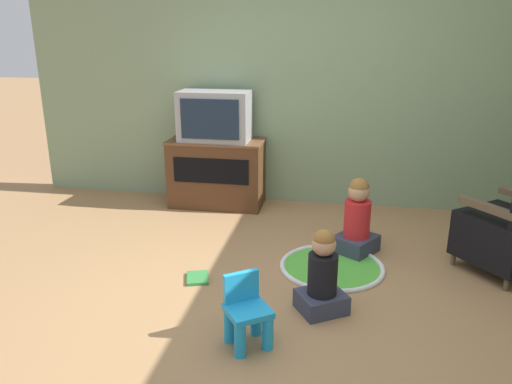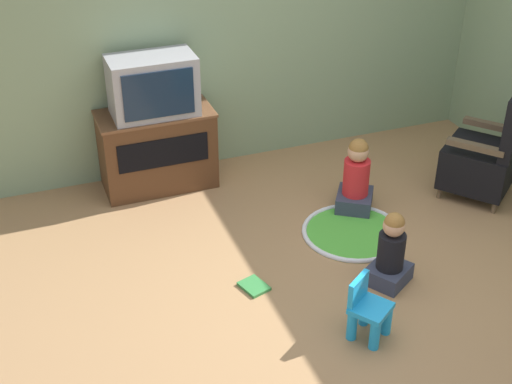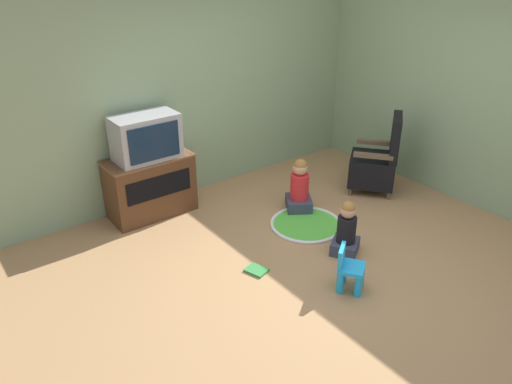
{
  "view_description": "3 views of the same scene",
  "coord_description": "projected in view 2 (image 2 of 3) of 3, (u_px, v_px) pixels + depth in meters",
  "views": [
    {
      "loc": [
        0.37,
        -2.99,
        1.78
      ],
      "look_at": [
        -0.21,
        0.23,
        0.71
      ],
      "focal_mm": 35.0,
      "sensor_mm": 36.0,
      "label": 1
    },
    {
      "loc": [
        -2.06,
        -3.54,
        3.21
      ],
      "look_at": [
        -0.57,
        0.42,
        0.68
      ],
      "focal_mm": 50.0,
      "sensor_mm": 36.0,
      "label": 2
    },
    {
      "loc": [
        -3.05,
        -2.94,
        2.86
      ],
      "look_at": [
        -0.39,
        0.59,
        0.64
      ],
      "focal_mm": 35.0,
      "sensor_mm": 36.0,
      "label": 3
    }
  ],
  "objects": [
    {
      "name": "ground_plane",
      "position": [
        350.0,
        286.0,
        5.11
      ],
      "size": [
        30.0,
        30.0,
        0.0
      ],
      "primitive_type": "plane",
      "color": "#9E754C"
    },
    {
      "name": "play_mat",
      "position": [
        353.0,
        232.0,
        5.69
      ],
      "size": [
        0.82,
        0.82,
        0.04
      ],
      "color": "green",
      "rests_on": "ground_plane"
    },
    {
      "name": "tv_cabinet",
      "position": [
        157.0,
        148.0,
        6.17
      ],
      "size": [
        0.98,
        0.48,
        0.7
      ],
      "color": "#4C2D19",
      "rests_on": "ground_plane"
    },
    {
      "name": "child_watching_center",
      "position": [
        356.0,
        179.0,
        5.88
      ],
      "size": [
        0.42,
        0.43,
        0.65
      ],
      "rotation": [
        0.0,
        0.0,
        0.99
      ],
      "color": "#33384C",
      "rests_on": "ground_plane"
    },
    {
      "name": "black_armchair",
      "position": [
        485.0,
        157.0,
        6.01
      ],
      "size": [
        0.76,
        0.77,
        1.0
      ],
      "rotation": [
        0.0,
        0.0,
        3.81
      ],
      "color": "brown",
      "rests_on": "ground_plane"
    },
    {
      "name": "book",
      "position": [
        254.0,
        286.0,
        5.09
      ],
      "size": [
        0.21,
        0.24,
        0.02
      ],
      "rotation": [
        0.0,
        0.0,
        1.87
      ],
      "color": "#337F3D",
      "rests_on": "ground_plane"
    },
    {
      "name": "television",
      "position": [
        153.0,
        86.0,
        5.85
      ],
      "size": [
        0.71,
        0.41,
        0.5
      ],
      "color": "#939399",
      "rests_on": "tv_cabinet"
    },
    {
      "name": "child_watching_left",
      "position": [
        391.0,
        253.0,
        5.03
      ],
      "size": [
        0.39,
        0.38,
        0.58
      ],
      "rotation": [
        0.0,
        0.0,
        0.56
      ],
      "color": "#33384C",
      "rests_on": "ground_plane"
    },
    {
      "name": "wall_back",
      "position": [
        210.0,
        24.0,
        6.13
      ],
      "size": [
        5.39,
        0.12,
        2.6
      ],
      "color": "gray",
      "rests_on": "ground_plane"
    },
    {
      "name": "yellow_kid_chair",
      "position": [
        368.0,
        312.0,
        4.59
      ],
      "size": [
        0.33,
        0.33,
        0.43
      ],
      "rotation": [
        0.0,
        0.0,
        0.61
      ],
      "color": "#1E99DB",
      "rests_on": "ground_plane"
    }
  ]
}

